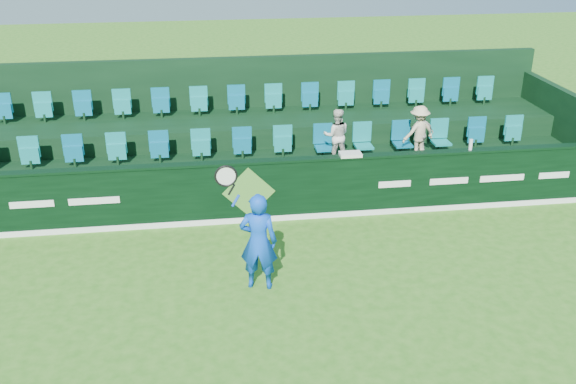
{
  "coord_description": "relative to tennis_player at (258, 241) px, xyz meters",
  "views": [
    {
      "loc": [
        -0.84,
        -8.14,
        6.11
      ],
      "look_at": [
        0.67,
        2.8,
        1.15
      ],
      "focal_mm": 40.0,
      "sensor_mm": 36.0,
      "label": 1
    }
  ],
  "objects": [
    {
      "name": "seat_row_front",
      "position": [
        0.04,
        4.08,
        0.2
      ],
      "size": [
        13.5,
        0.5,
        0.6
      ],
      "primitive_type": "cube",
      "color": "#128381",
      "rests_on": "stand_tier_front"
    },
    {
      "name": "spectator_right",
      "position": [
        4.01,
        3.7,
        0.51
      ],
      "size": [
        0.88,
        0.65,
        1.22
      ],
      "primitive_type": "imported",
      "rotation": [
        0.0,
        0.0,
        3.42
      ],
      "color": "#C7B68C",
      "rests_on": "stand_tier_front"
    },
    {
      "name": "ground",
      "position": [
        0.04,
        -1.42,
        -0.9
      ],
      "size": [
        60.0,
        60.0,
        0.0
      ],
      "primitive_type": "plane",
      "color": "#2C6818",
      "rests_on": "ground"
    },
    {
      "name": "drinks_bottle",
      "position": [
        4.78,
        2.58,
        0.57
      ],
      "size": [
        0.08,
        0.08,
        0.24
      ],
      "primitive_type": "cylinder",
      "color": "white",
      "rests_on": "sponsor_hoarding"
    },
    {
      "name": "stand_tier_front",
      "position": [
        0.04,
        3.68,
        -0.5
      ],
      "size": [
        16.0,
        2.0,
        0.8
      ],
      "primitive_type": "cube",
      "color": "black",
      "rests_on": "ground"
    },
    {
      "name": "tennis_player",
      "position": [
        0.0,
        0.0,
        0.0
      ],
      "size": [
        1.12,
        0.56,
        2.42
      ],
      "color": "blue",
      "rests_on": "ground"
    },
    {
      "name": "spectator_middle",
      "position": [
        4.06,
        3.7,
        0.45
      ],
      "size": [
        0.69,
        0.39,
        1.1
      ],
      "primitive_type": "imported",
      "rotation": [
        0.0,
        0.0,
        3.34
      ],
      "color": "silver",
      "rests_on": "stand_tier_front"
    },
    {
      "name": "stand_tier_back",
      "position": [
        0.04,
        5.58,
        -0.25
      ],
      "size": [
        16.0,
        1.8,
        1.3
      ],
      "primitive_type": "cube",
      "color": "black",
      "rests_on": "ground"
    },
    {
      "name": "sponsor_hoarding",
      "position": [
        0.04,
        2.58,
        -0.23
      ],
      "size": [
        16.0,
        0.25,
        1.35
      ],
      "color": "black",
      "rests_on": "ground"
    },
    {
      "name": "spectator_left",
      "position": [
        2.11,
        3.7,
        0.51
      ],
      "size": [
        0.64,
        0.53,
        1.22
      ],
      "primitive_type": "imported",
      "rotation": [
        0.0,
        0.0,
        3.03
      ],
      "color": "silver",
      "rests_on": "stand_tier_front"
    },
    {
      "name": "stand_rear",
      "position": [
        0.04,
        6.03,
        0.32
      ],
      "size": [
        16.0,
        4.1,
        2.6
      ],
      "color": "black",
      "rests_on": "ground"
    },
    {
      "name": "towel",
      "position": [
        2.17,
        2.58,
        0.48
      ],
      "size": [
        0.45,
        0.29,
        0.07
      ],
      "primitive_type": "cube",
      "color": "silver",
      "rests_on": "sponsor_hoarding"
    },
    {
      "name": "seat_row_back",
      "position": [
        0.04,
        5.88,
        0.7
      ],
      "size": [
        13.5,
        0.5,
        0.6
      ],
      "primitive_type": "cube",
      "color": "#128381",
      "rests_on": "stand_tier_back"
    }
  ]
}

